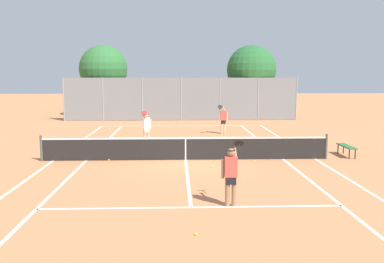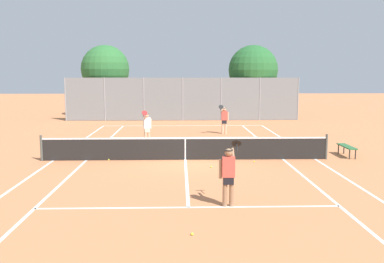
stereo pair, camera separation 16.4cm
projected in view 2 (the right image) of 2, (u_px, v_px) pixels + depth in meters
ground_plane at (185, 160)px, 17.89m from camera, size 120.00×120.00×0.00m
court_line_markings at (185, 160)px, 17.89m from camera, size 11.10×23.90×0.01m
tennis_net at (185, 148)px, 17.82m from camera, size 12.00×0.10×1.07m
player_near_side at (228, 173)px, 11.54m from camera, size 0.68×0.73×1.77m
player_far_left at (147, 126)px, 21.75m from camera, size 0.48×0.87×1.77m
player_far_right at (224, 118)px, 25.52m from camera, size 0.65×0.74×1.77m
loose_tennis_ball_0 at (232, 177)px, 14.84m from camera, size 0.07×0.07×0.07m
loose_tennis_ball_1 at (109, 160)px, 17.78m from camera, size 0.07×0.07×0.07m
loose_tennis_ball_2 at (150, 145)px, 21.40m from camera, size 0.07×0.07×0.07m
loose_tennis_ball_3 at (254, 161)px, 17.42m from camera, size 0.07×0.07×0.07m
loose_tennis_ball_4 at (211, 167)px, 16.42m from camera, size 0.07×0.07×0.07m
loose_tennis_ball_5 at (192, 234)px, 9.55m from camera, size 0.07×0.07×0.07m
courtside_bench at (347, 147)px, 18.62m from camera, size 0.36×1.50×0.47m
back_fence at (183, 99)px, 32.76m from camera, size 17.95×0.08×3.30m
tree_behind_left at (106, 71)px, 35.57m from camera, size 3.99×3.99×5.95m
tree_behind_right at (252, 71)px, 34.54m from camera, size 3.98×3.98×5.87m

